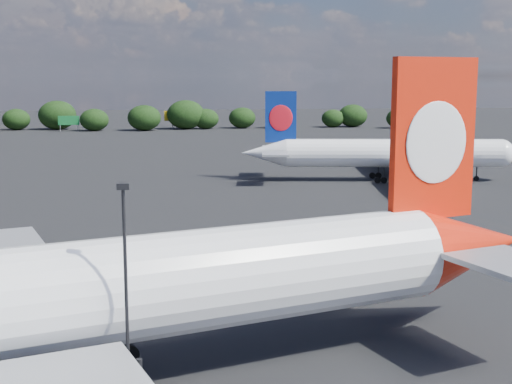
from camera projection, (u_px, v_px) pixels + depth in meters
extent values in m
plane|color=black|center=(93.00, 196.00, 95.55)|extent=(500.00, 500.00, 0.00)
cylinder|color=white|center=(76.00, 296.00, 34.63)|extent=(40.35, 17.74, 5.36)
cone|color=red|center=(469.00, 245.00, 45.04)|extent=(9.81, 7.75, 5.36)
cube|color=red|center=(433.00, 139.00, 42.57)|extent=(5.77, 2.34, 9.64)
ellipsoid|color=white|center=(437.00, 143.00, 42.32)|extent=(4.34, 1.60, 4.93)
ellipsoid|color=white|center=(430.00, 142.00, 42.89)|extent=(4.34, 1.60, 4.93)
cube|color=#95979C|center=(387.00, 224.00, 49.32)|extent=(6.58, 7.61, 0.32)
cube|color=#95979C|center=(1.00, 267.00, 46.43)|extent=(13.28, 22.53, 0.59)
cylinder|color=black|center=(107.00, 341.00, 39.01)|extent=(0.38, 0.38, 2.68)
cylinder|color=black|center=(107.00, 358.00, 39.17)|extent=(1.27, 0.82, 1.18)
cylinder|color=black|center=(128.00, 355.00, 39.67)|extent=(1.27, 0.82, 1.18)
cylinder|color=white|center=(393.00, 153.00, 108.74)|extent=(32.94, 8.68, 4.30)
sphere|color=white|center=(500.00, 153.00, 108.58)|extent=(4.84, 4.84, 4.30)
cone|color=white|center=(264.00, 153.00, 108.94)|extent=(7.39, 5.19, 4.30)
cube|color=navy|center=(281.00, 117.00, 108.03)|extent=(4.74, 1.07, 7.73)
ellipsoid|color=red|center=(281.00, 118.00, 107.80)|extent=(3.60, 0.66, 3.95)
ellipsoid|color=red|center=(281.00, 118.00, 108.30)|extent=(3.60, 0.66, 3.95)
cube|color=#95979C|center=(275.00, 154.00, 104.20)|extent=(4.53, 5.63, 0.26)
cube|color=#95979C|center=(274.00, 148.00, 113.53)|extent=(4.53, 5.63, 0.26)
cube|color=#95979C|center=(420.00, 172.00, 97.92)|extent=(7.86, 17.79, 0.47)
cube|color=#95979C|center=(391.00, 154.00, 119.97)|extent=(7.86, 17.79, 0.47)
cylinder|color=#95979C|center=(425.00, 175.00, 102.33)|extent=(4.57, 2.88, 2.32)
cube|color=#95979C|center=(425.00, 171.00, 102.23)|extent=(1.91, 0.51, 1.03)
cylinder|color=#95979C|center=(406.00, 164.00, 115.90)|extent=(4.57, 2.88, 2.32)
cube|color=#95979C|center=(406.00, 160.00, 115.80)|extent=(1.91, 0.51, 1.03)
cylinder|color=black|center=(384.00, 175.00, 106.70)|extent=(0.27, 0.27, 2.15)
cylinder|color=black|center=(384.00, 180.00, 106.83)|extent=(0.99, 0.51, 0.95)
cylinder|color=black|center=(378.00, 180.00, 106.84)|extent=(0.99, 0.51, 0.95)
cylinder|color=black|center=(378.00, 170.00, 111.79)|extent=(0.27, 0.27, 2.15)
cylinder|color=black|center=(378.00, 175.00, 111.92)|extent=(0.99, 0.51, 0.95)
cylinder|color=black|center=(372.00, 175.00, 111.93)|extent=(0.99, 0.51, 0.95)
cylinder|color=black|center=(477.00, 173.00, 109.11)|extent=(0.23, 0.23, 2.15)
cylinder|color=black|center=(476.00, 178.00, 109.25)|extent=(0.81, 0.40, 0.77)
cylinder|color=black|center=(127.00, 309.00, 32.31)|extent=(0.16, 0.16, 10.97)
cube|color=black|center=(123.00, 186.00, 31.40)|extent=(0.55, 0.30, 0.28)
cube|color=#14682D|center=(69.00, 120.00, 206.37)|extent=(6.00, 0.30, 2.60)
cylinder|color=#919499|center=(60.00, 128.00, 206.42)|extent=(0.20, 0.20, 2.00)
cylinder|color=#919499|center=(78.00, 128.00, 207.04)|extent=(0.20, 0.20, 2.00)
cube|color=gold|center=(173.00, 116.00, 215.84)|extent=(5.00, 0.30, 3.00)
cylinder|color=#919499|center=(173.00, 125.00, 216.28)|extent=(0.30, 0.30, 2.50)
ellipsoid|color=black|center=(16.00, 119.00, 211.89)|extent=(8.19, 6.93, 6.30)
ellipsoid|color=black|center=(57.00, 115.00, 213.38)|extent=(11.26, 9.53, 8.66)
ellipsoid|color=black|center=(94.00, 120.00, 208.16)|extent=(8.45, 7.15, 6.50)
ellipsoid|color=black|center=(144.00, 118.00, 209.32)|extent=(9.79, 8.29, 7.53)
ellipsoid|color=black|center=(186.00, 115.00, 215.36)|extent=(11.39, 9.64, 8.77)
ellipsoid|color=black|center=(206.00, 119.00, 216.24)|extent=(7.97, 6.74, 6.13)
ellipsoid|color=black|center=(242.00, 118.00, 219.30)|extent=(8.28, 7.01, 6.37)
ellipsoid|color=black|center=(281.00, 117.00, 219.42)|extent=(8.97, 7.59, 6.90)
ellipsoid|color=black|center=(333.00, 118.00, 223.53)|extent=(7.21, 6.10, 5.55)
ellipsoid|color=black|center=(353.00, 116.00, 224.76)|extent=(9.22, 7.80, 7.09)
ellipsoid|color=black|center=(399.00, 118.00, 218.78)|extent=(7.91, 6.69, 6.09)
ellipsoid|color=black|center=(442.00, 113.00, 221.38)|extent=(11.72, 9.92, 9.02)
ellipsoid|color=black|center=(458.00, 115.00, 227.44)|extent=(9.65, 8.16, 7.42)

